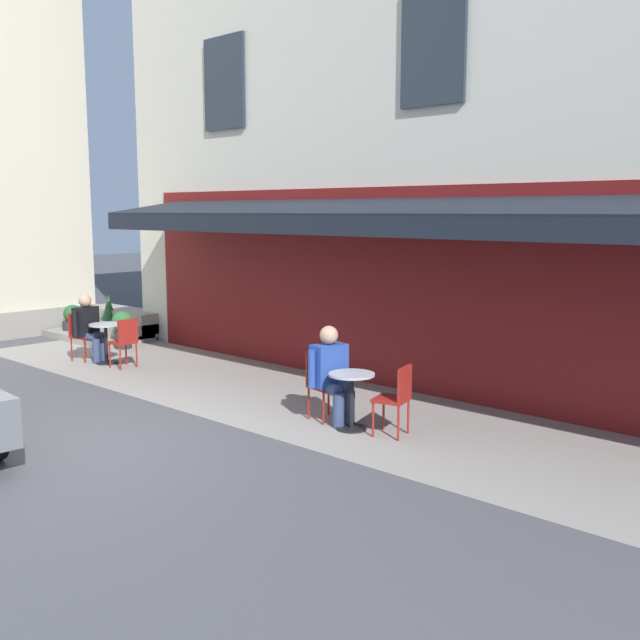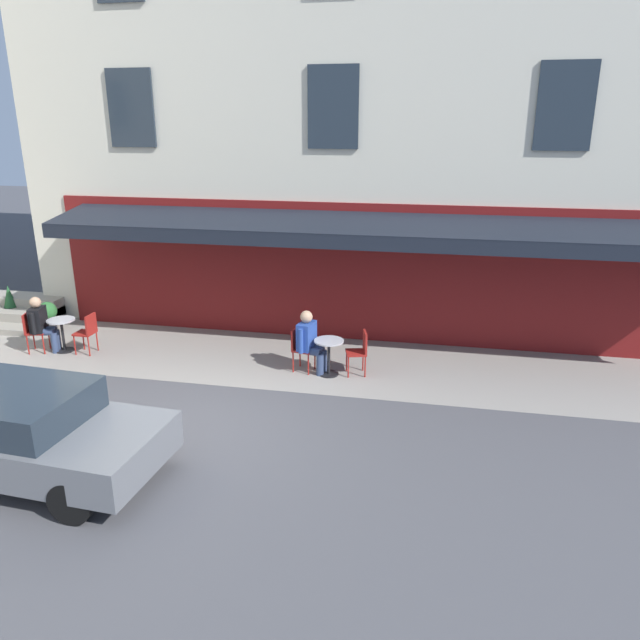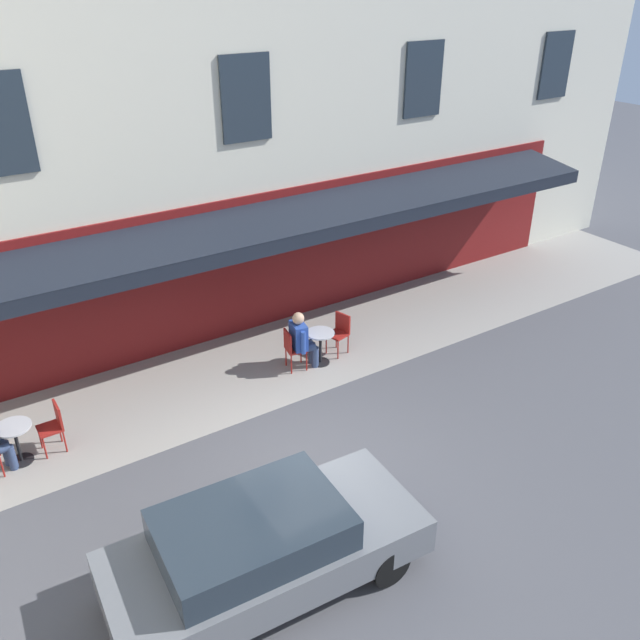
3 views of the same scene
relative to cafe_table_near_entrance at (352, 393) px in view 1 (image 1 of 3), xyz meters
The scene contains 14 objects.
ground_plane 3.45m from the cafe_table_near_entrance, 53.88° to the left, with size 70.00×70.00×0.00m, color #4C4C51.
sidewalk_cafe_terrace 1.48m from the cafe_table_near_entrance, 152.60° to the right, with size 20.50×3.20×0.01m, color gray.
back_alley_steps 8.81m from the cafe_table_near_entrance, 12.03° to the right, with size 2.40×1.75×0.60m.
cafe_table_near_entrance is the anchor object (origin of this frame).
cafe_chair_red_corner_right 0.63m from the cafe_table_near_entrance, 11.05° to the right, with size 0.47×0.47×0.91m.
cafe_chair_red_back_row 0.63m from the cafe_table_near_entrance, 165.16° to the right, with size 0.49×0.49×0.91m.
cafe_table_mid_terrace 6.07m from the cafe_table_near_entrance, ahead, with size 0.60×0.60×0.75m.
cafe_chair_red_by_window 6.68m from the cafe_table_near_entrance, ahead, with size 0.49×0.49×0.91m.
cafe_chair_red_near_door 5.44m from the cafe_table_near_entrance, ahead, with size 0.40×0.40×0.91m.
seated_patron_in_blue 0.47m from the cafe_table_near_entrance, 11.05° to the right, with size 0.60×0.66×1.31m.
seated_companion_in_black 6.48m from the cafe_table_near_entrance, ahead, with size 0.58×0.62×1.27m.
potted_plant_entrance_right 7.26m from the cafe_table_near_entrance, ahead, with size 0.44×0.44×0.78m.
potted_plant_entrance_left 9.40m from the cafe_table_near_entrance, ahead, with size 0.47×0.47×0.72m.
potted_plant_mid_terrace 8.85m from the cafe_table_near_entrance, 11.64° to the right, with size 0.33×0.33×0.96m.
Camera 1 is at (-7.96, 4.34, 2.82)m, focal length 41.19 mm.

